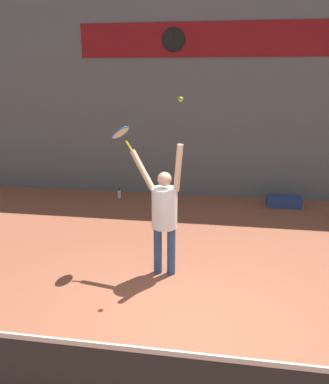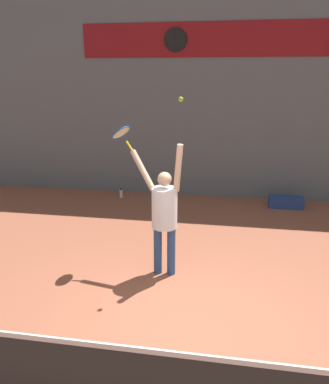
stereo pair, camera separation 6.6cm
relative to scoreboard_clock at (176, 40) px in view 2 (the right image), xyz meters
The scene contains 9 objects.
ground_plane 6.81m from the scoreboard_clock, 80.64° to the right, with size 18.00×18.00×0.00m, color #9E563D.
back_wall 1.62m from the scoreboard_clock, ahead, with size 18.00×0.10×5.00m.
sponsor_banner 0.92m from the scoreboard_clock, ahead, with size 6.39×0.02×0.78m.
scoreboard_clock is the anchor object (origin of this frame).
tennis_player 4.99m from the scoreboard_clock, 84.24° to the right, with size 0.91×0.56×2.10m.
tennis_racket 4.10m from the scoreboard_clock, 95.02° to the right, with size 0.42×0.43×0.39m.
tennis_ball 4.35m from the scoreboard_clock, 81.07° to the right, with size 0.07×0.07×0.07m.
water_bottle 3.98m from the scoreboard_clock, 159.41° to the right, with size 0.08×0.08×0.24m.
equipment_bag 4.66m from the scoreboard_clock, 11.79° to the right, with size 0.80×0.31×0.27m.
Camera 2 is at (0.39, -3.85, 3.04)m, focal length 35.00 mm.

